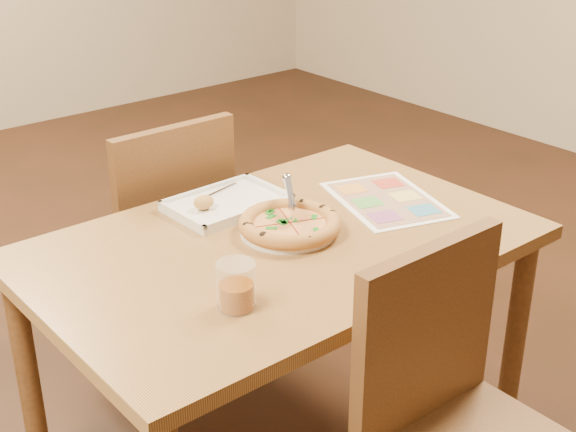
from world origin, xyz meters
TOP-DOWN VIEW (x-y plane):
  - dining_table at (0.00, 0.00)m, footprint 1.30×0.85m
  - chair_near at (0.00, -0.60)m, footprint 0.42×0.42m
  - chair_far at (-0.00, 0.60)m, footprint 0.42×0.42m
  - plate at (0.04, 0.02)m, footprint 0.30×0.30m
  - pizza at (0.04, 0.01)m, footprint 0.28×0.28m
  - pizza_cutter at (0.08, 0.05)m, footprint 0.09×0.13m
  - appetizer_tray at (0.01, 0.26)m, footprint 0.33×0.23m
  - glass_tumbler at (-0.29, -0.20)m, footprint 0.09×0.09m
  - menu at (0.40, -0.00)m, footprint 0.37×0.44m

SIDE VIEW (x-z plane):
  - chair_near at x=0.00m, z-range 0.33..0.80m
  - chair_far at x=0.00m, z-range 0.33..0.80m
  - dining_table at x=0.00m, z-range 0.27..0.99m
  - menu at x=0.40m, z-range 0.72..0.72m
  - plate at x=0.04m, z-range 0.72..0.73m
  - appetizer_tray at x=0.01m, z-range 0.70..0.76m
  - pizza at x=0.04m, z-range 0.73..0.77m
  - glass_tumbler at x=-0.29m, z-range 0.71..0.82m
  - pizza_cutter at x=0.08m, z-range 0.76..0.85m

